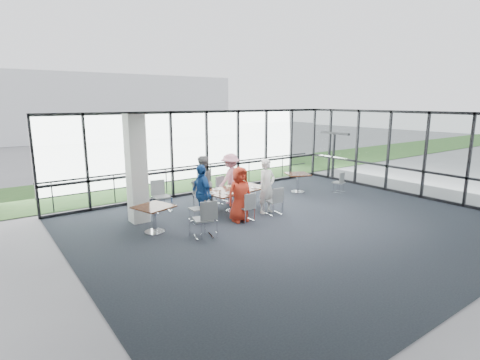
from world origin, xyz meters
TOP-DOWN VIEW (x-y plane):
  - floor at (0.00, 0.00)m, footprint 12.00×10.00m
  - ceiling at (0.00, 0.00)m, footprint 12.00×10.00m
  - wall_left at (-6.00, 0.00)m, footprint 0.10×10.00m
  - curtain_wall_back at (0.00, 5.00)m, footprint 12.00×0.10m
  - curtain_wall_right at (6.00, 0.00)m, footprint 0.10×10.00m
  - exit_door at (6.00, 3.75)m, footprint 0.12×1.60m
  - structural_column at (-3.60, 3.00)m, footprint 0.50×0.50m
  - apron at (0.00, 10.00)m, footprint 80.00×70.00m
  - grass_strip at (0.00, 8.00)m, footprint 80.00×5.00m
  - hangar_main at (4.00, 32.00)m, footprint 24.00×10.00m
  - guard_rail at (0.00, 5.60)m, footprint 12.00×0.06m
  - main_table at (-0.67, 2.17)m, footprint 2.26×1.47m
  - side_table_left at (-3.62, 1.81)m, footprint 1.14×1.14m
  - side_table_right at (2.86, 2.86)m, footprint 1.14×1.14m
  - diner_near_left at (-1.14, 1.24)m, footprint 0.86×0.60m
  - diner_near_right at (0.07, 1.44)m, footprint 0.67×0.51m
  - diner_far_left at (-1.39, 3.01)m, footprint 0.94×0.66m
  - diner_far_right at (-0.20, 3.09)m, footprint 1.26×0.90m
  - diner_end at (-2.07, 1.90)m, footprint 0.58×1.03m
  - chair_main_nl at (-0.99, 1.11)m, footprint 0.43×0.43m
  - chair_main_nr at (0.14, 1.18)m, footprint 0.46×0.46m
  - chair_main_fl at (-1.37, 3.08)m, footprint 0.47×0.47m
  - chair_main_fr at (-0.42, 3.29)m, footprint 0.52×0.52m
  - chair_main_end at (-2.24, 1.86)m, footprint 0.45×0.45m
  - chair_spare_la at (-2.73, 0.70)m, footprint 0.60×0.60m
  - chair_spare_lb at (-2.61, 3.55)m, footprint 0.54×0.54m
  - chair_spare_r at (4.13, 1.86)m, footprint 0.48×0.48m
  - plate_nl at (-1.17, 1.77)m, footprint 0.28×0.28m
  - plate_nr at (-0.02, 1.92)m, footprint 0.28×0.28m
  - plate_fl at (-1.22, 2.43)m, footprint 0.23×0.23m
  - plate_fr at (-0.19, 2.56)m, footprint 0.24×0.24m
  - plate_end at (-1.59, 2.08)m, footprint 0.26×0.26m
  - tumbler_a at (-0.88, 1.93)m, footprint 0.07×0.07m
  - tumbler_b at (-0.32, 2.04)m, footprint 0.07×0.07m
  - tumbler_c at (-0.65, 2.44)m, footprint 0.07×0.07m
  - tumbler_d at (-1.41, 1.90)m, footprint 0.07×0.07m
  - menu_a at (-0.79, 1.65)m, footprint 0.32×0.26m
  - menu_b at (0.27, 1.98)m, footprint 0.31×0.22m
  - menu_c at (-0.57, 2.63)m, footprint 0.36×0.39m
  - condiment_caddy at (-0.59, 2.27)m, footprint 0.10×0.07m
  - ketchup_bottle at (-0.63, 2.27)m, footprint 0.06×0.06m
  - green_bottle at (-0.62, 2.18)m, footprint 0.05×0.05m

SIDE VIEW (x-z plane):
  - apron at x=0.00m, z-range -0.03..-0.01m
  - floor at x=0.00m, z-range -0.02..0.00m
  - grass_strip at x=0.00m, z-range 0.01..0.01m
  - chair_spare_r at x=4.13m, z-range 0.00..0.81m
  - chair_main_end at x=-2.24m, z-range 0.00..0.85m
  - chair_main_nr at x=0.14m, z-range 0.00..0.86m
  - chair_main_nl at x=-0.99m, z-range 0.00..0.86m
  - chair_main_fr at x=-0.42m, z-range 0.00..0.90m
  - chair_main_fl at x=-1.37m, z-range 0.00..0.92m
  - chair_spare_la at x=-2.73m, z-range 0.00..0.99m
  - chair_spare_lb at x=-2.61m, z-range 0.00..0.99m
  - guard_rail at x=0.00m, z-range 0.47..0.53m
  - side_table_right at x=2.86m, z-range 0.26..1.01m
  - main_table at x=-0.67m, z-range 0.27..1.02m
  - side_table_left at x=-3.62m, z-range 0.27..1.02m
  - menu_a at x=-0.79m, z-range 0.75..0.75m
  - menu_b at x=0.27m, z-range 0.75..0.75m
  - menu_c at x=-0.57m, z-range 0.75..0.75m
  - plate_nl at x=-1.17m, z-range 0.75..0.76m
  - plate_nr at x=-0.02m, z-range 0.75..0.76m
  - plate_fl at x=-1.22m, z-range 0.75..0.76m
  - plate_fr at x=-0.19m, z-range 0.75..0.76m
  - plate_end at x=-1.59m, z-range 0.75..0.76m
  - condiment_caddy at x=-0.59m, z-range 0.75..0.79m
  - tumbler_d at x=-1.41m, z-range 0.75..0.88m
  - tumbler_c at x=-0.65m, z-range 0.75..0.88m
  - tumbler_a at x=-0.88m, z-range 0.75..0.89m
  - tumbler_b at x=-0.32m, z-range 0.75..0.89m
  - diner_near_left at x=-1.14m, z-range 0.00..1.66m
  - ketchup_bottle at x=-0.63m, z-range 0.75..0.93m
  - green_bottle at x=-0.62m, z-range 0.75..0.95m
  - diner_end at x=-2.07m, z-range 0.00..1.73m
  - diner_near_right at x=0.07m, z-range 0.00..1.76m
  - diner_far_right at x=-0.20m, z-range 0.00..1.77m
  - diner_far_left at x=-1.39m, z-range 0.00..1.80m
  - exit_door at x=6.00m, z-range 0.00..2.10m
  - wall_left at x=-6.00m, z-range 0.00..3.20m
  - curtain_wall_back at x=0.00m, z-range 0.00..3.20m
  - curtain_wall_right at x=6.00m, z-range 0.00..3.20m
  - structural_column at x=-3.60m, z-range 0.00..3.20m
  - hangar_main at x=4.00m, z-range 0.00..6.00m
  - ceiling at x=0.00m, z-range 3.18..3.22m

